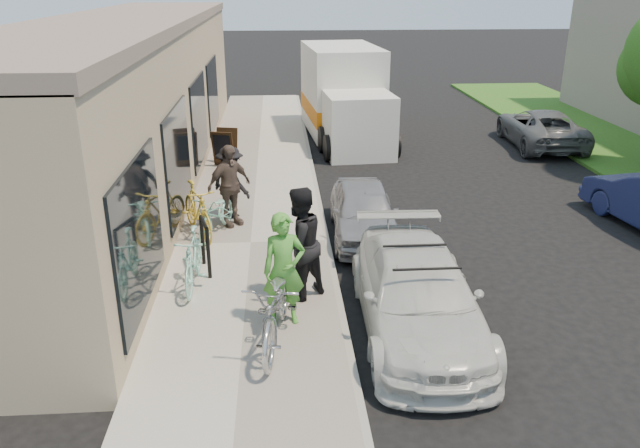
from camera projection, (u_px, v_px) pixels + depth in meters
name	position (u px, v px, depth m)	size (l,w,h in m)	color
ground	(370.00, 321.00, 10.01)	(120.00, 120.00, 0.00)	black
sidewalk	(251.00, 246.00, 12.63)	(3.00, 34.00, 0.15)	#ABA69A
curb	(327.00, 244.00, 12.74)	(0.12, 34.00, 0.13)	gray
storefront	(130.00, 101.00, 16.30)	(3.60, 20.00, 4.22)	tan
bike_rack	(205.00, 241.00, 11.18)	(0.24, 0.67, 0.97)	black
sandwich_board	(225.00, 147.00, 17.65)	(0.74, 0.75, 1.01)	black
sedan_white	(417.00, 294.00, 9.51)	(1.89, 4.38, 1.30)	silver
sedan_silver	(364.00, 211.00, 13.07)	(1.35, 3.35, 1.14)	#98979D
moving_truck	(344.00, 98.00, 21.09)	(2.75, 6.27, 3.00)	silver
far_car_gray	(541.00, 128.00, 20.22)	(1.99, 4.32, 1.20)	#505355
tandem_bike	(277.00, 307.00, 8.95)	(0.76, 2.18, 1.14)	#ABABAD
woman_rider	(284.00, 270.00, 9.38)	(0.65, 0.43, 1.78)	green
man_standing	(299.00, 244.00, 10.13)	(0.93, 0.72, 1.91)	black
cruiser_bike_a	(193.00, 259.00, 10.66)	(0.47, 1.65, 0.99)	#99E5D0
cruiser_bike_b	(217.00, 214.00, 12.84)	(0.59, 1.70, 0.89)	#99E5D0
cruiser_bike_c	(198.00, 210.00, 12.75)	(0.52, 1.84, 1.10)	gold
bystander_a	(231.00, 182.00, 13.72)	(1.03, 0.59, 1.60)	black
bystander_b	(229.00, 186.00, 13.18)	(1.04, 0.43, 1.77)	brown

